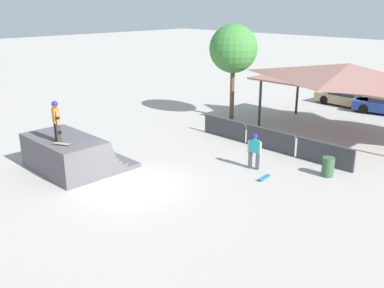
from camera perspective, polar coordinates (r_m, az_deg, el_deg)
The scene contains 11 objects.
ground_plane at distance 17.61m, azimuth -7.95°, elevation -5.75°, with size 160.00×160.00×0.00m, color #ADA8A0.
quarter_pipe_ramp at distance 19.83m, azimuth -15.88°, elevation -1.34°, with size 4.01×3.75×1.53m.
skater_on_deck at distance 18.70m, azimuth -17.66°, elevation 3.25°, with size 0.76×0.36×1.76m.
skateboard_on_deck at distance 18.46m, azimuth -16.92°, elevation 0.04°, with size 0.78×0.51×0.09m.
bystander_walking at distance 19.21m, azimuth 8.32°, elevation -0.59°, with size 0.64×0.34×1.65m.
skateboard_on_ground at distance 18.48m, azimuth 9.56°, elevation -4.45°, with size 0.30×0.86×0.09m.
barrier_fence at distance 22.04m, azimuth 10.34°, elevation 0.57°, with size 8.97×0.12×1.05m.
pavilion_shelter at distance 25.30m, azimuth 20.15°, elevation 8.71°, with size 10.23×4.87×4.00m.
tree_far_back at distance 27.09m, azimuth 5.54°, elevation 12.50°, with size 2.99×2.99×5.94m.
trash_bin at distance 19.29m, azimuth 17.67°, elevation -2.93°, with size 0.52×0.52×0.85m, color #385B3D.
parked_car_tan at distance 33.05m, azimuth 19.94°, elevation 5.83°, with size 4.60×2.01×1.27m.
Camera 1 is at (12.99, -9.51, 7.13)m, focal length 40.00 mm.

